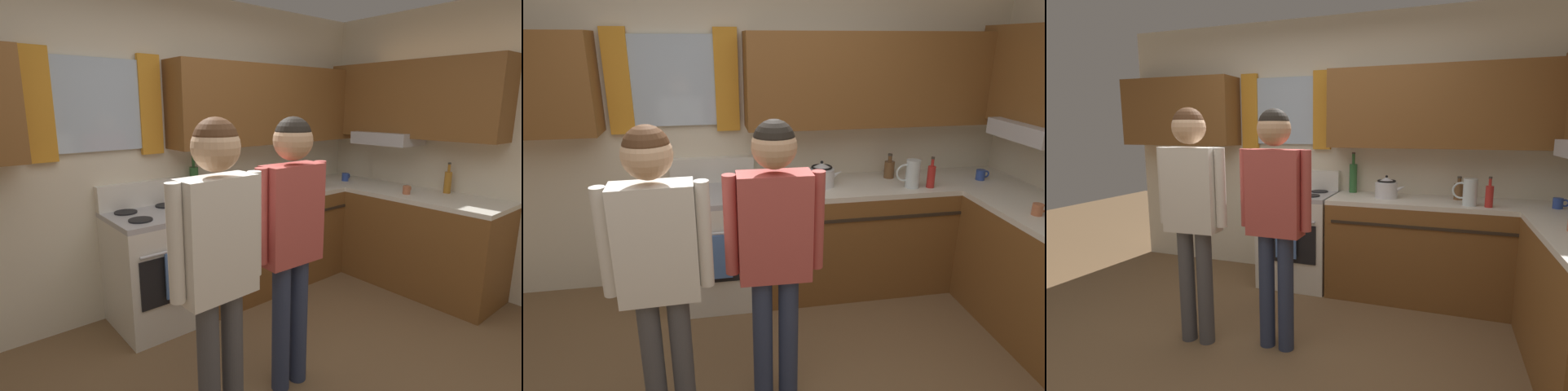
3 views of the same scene
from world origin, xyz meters
The scene contains 14 objects.
back_wall_unit centered at (0.05, 1.82, 1.46)m, with size 4.60×0.42×2.60m.
right_wall_unit centered at (2.29, 0.12, 1.42)m, with size 0.52×4.05×2.60m.
kitchen_counter_run centered at (1.52, 1.15, 0.45)m, with size 2.15×1.99×0.90m.
stove_oven centered at (-0.21, 1.54, 0.47)m, with size 0.67×0.67×1.10m.
bottle_sauce_red centered at (1.47, 1.35, 0.99)m, with size 0.06×0.06×0.25m.
bottle_wine_green centered at (0.28, 1.76, 1.05)m, with size 0.08×0.08×0.39m.
bottle_squat_brown centered at (1.25, 1.66, 0.98)m, with size 0.08×0.08×0.21m.
bottle_oil_amber centered at (2.21, 0.46, 1.01)m, with size 0.06×0.06×0.29m.
cup_terracotta centered at (1.88, 0.68, 0.94)m, with size 0.11×0.07×0.08m.
mug_cobalt_blue centered at (1.98, 1.47, 0.94)m, with size 0.11×0.07×0.08m.
stovetop_kettle centered at (0.64, 1.53, 1.00)m, with size 0.27×0.20×0.21m.
water_pitcher centered at (1.32, 1.38, 1.01)m, with size 0.19×0.11×0.22m.
adult_left centered at (-0.50, 0.22, 1.04)m, with size 0.51×0.22×1.65m.
adult_in_plaid centered at (0.07, 0.33, 1.03)m, with size 0.51×0.22×1.64m.
Camera 1 is at (-1.48, -1.27, 1.70)m, focal length 27.94 mm.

